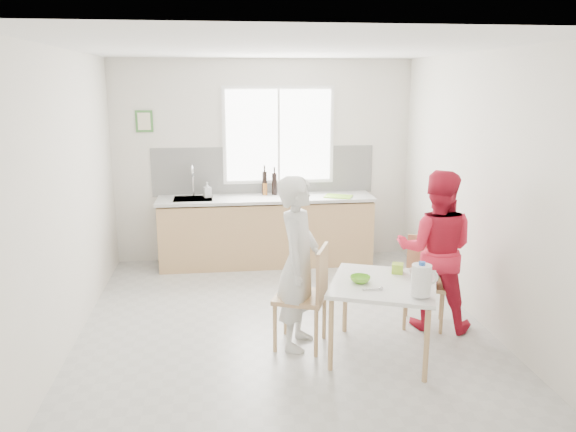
{
  "coord_description": "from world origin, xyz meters",
  "views": [
    {
      "loc": [
        -0.6,
        -5.29,
        2.4
      ],
      "look_at": [
        0.08,
        0.2,
        1.07
      ],
      "focal_mm": 35.0,
      "sensor_mm": 36.0,
      "label": 1
    }
  ],
  "objects_px": {
    "dining_table": "(383,290)",
    "milk_jug": "(422,280)",
    "person_red": "(436,250)",
    "wine_bottle_a": "(265,183)",
    "person_white": "(299,263)",
    "chair_left": "(308,292)",
    "wine_bottle_b": "(274,184)",
    "chair_far": "(425,277)",
    "bowl_white": "(420,273)",
    "bowl_green": "(360,279)"
  },
  "relations": [
    {
      "from": "dining_table",
      "to": "milk_jug",
      "type": "xyz_separation_m",
      "value": [
        0.2,
        -0.38,
        0.22
      ]
    },
    {
      "from": "bowl_green",
      "to": "person_red",
      "type": "bearing_deg",
      "value": 29.92
    },
    {
      "from": "milk_jug",
      "to": "wine_bottle_b",
      "type": "bearing_deg",
      "value": 126.67
    },
    {
      "from": "person_white",
      "to": "person_red",
      "type": "bearing_deg",
      "value": -58.23
    },
    {
      "from": "bowl_white",
      "to": "wine_bottle_b",
      "type": "distance_m",
      "value": 2.95
    },
    {
      "from": "dining_table",
      "to": "wine_bottle_a",
      "type": "height_order",
      "value": "wine_bottle_a"
    },
    {
      "from": "person_red",
      "to": "wine_bottle_a",
      "type": "bearing_deg",
      "value": -36.25
    },
    {
      "from": "person_white",
      "to": "wine_bottle_b",
      "type": "distance_m",
      "value": 2.59
    },
    {
      "from": "chair_far",
      "to": "person_red",
      "type": "distance_m",
      "value": 0.32
    },
    {
      "from": "person_white",
      "to": "wine_bottle_b",
      "type": "xyz_separation_m",
      "value": [
        0.04,
        2.57,
        0.27
      ]
    },
    {
      "from": "person_red",
      "to": "bowl_green",
      "type": "xyz_separation_m",
      "value": [
        -0.88,
        -0.51,
        -0.08
      ]
    },
    {
      "from": "person_red",
      "to": "wine_bottle_b",
      "type": "xyz_separation_m",
      "value": [
        -1.35,
        2.32,
        0.28
      ]
    },
    {
      "from": "person_white",
      "to": "milk_jug",
      "type": "relative_size",
      "value": 5.67
    },
    {
      "from": "wine_bottle_a",
      "to": "wine_bottle_b",
      "type": "relative_size",
      "value": 1.07
    },
    {
      "from": "person_red",
      "to": "wine_bottle_a",
      "type": "xyz_separation_m",
      "value": [
        -1.48,
        2.35,
        0.29
      ]
    },
    {
      "from": "milk_jug",
      "to": "wine_bottle_a",
      "type": "bearing_deg",
      "value": 128.63
    },
    {
      "from": "bowl_white",
      "to": "person_white",
      "type": "bearing_deg",
      "value": 171.7
    },
    {
      "from": "dining_table",
      "to": "chair_left",
      "type": "relative_size",
      "value": 1.2
    },
    {
      "from": "person_white",
      "to": "wine_bottle_a",
      "type": "distance_m",
      "value": 2.62
    },
    {
      "from": "milk_jug",
      "to": "chair_left",
      "type": "bearing_deg",
      "value": 164.46
    },
    {
      "from": "wine_bottle_a",
      "to": "person_red",
      "type": "bearing_deg",
      "value": -57.73
    },
    {
      "from": "chair_left",
      "to": "person_red",
      "type": "bearing_deg",
      "value": 123.81
    },
    {
      "from": "chair_far",
      "to": "person_red",
      "type": "relative_size",
      "value": 0.56
    },
    {
      "from": "dining_table",
      "to": "person_white",
      "type": "bearing_deg",
      "value": 158.52
    },
    {
      "from": "chair_left",
      "to": "bowl_green",
      "type": "relative_size",
      "value": 5.38
    },
    {
      "from": "bowl_green",
      "to": "milk_jug",
      "type": "distance_m",
      "value": 0.58
    },
    {
      "from": "person_white",
      "to": "bowl_white",
      "type": "bearing_deg",
      "value": -76.82
    },
    {
      "from": "chair_left",
      "to": "wine_bottle_b",
      "type": "height_order",
      "value": "wine_bottle_b"
    },
    {
      "from": "bowl_green",
      "to": "person_white",
      "type": "bearing_deg",
      "value": 153.49
    },
    {
      "from": "person_white",
      "to": "chair_left",
      "type": "bearing_deg",
      "value": -90.0
    },
    {
      "from": "chair_left",
      "to": "milk_jug",
      "type": "distance_m",
      "value": 1.08
    },
    {
      "from": "person_white",
      "to": "milk_jug",
      "type": "height_order",
      "value": "person_white"
    },
    {
      "from": "bowl_green",
      "to": "wine_bottle_b",
      "type": "bearing_deg",
      "value": 99.5
    },
    {
      "from": "chair_far",
      "to": "bowl_white",
      "type": "relative_size",
      "value": 4.52
    },
    {
      "from": "chair_left",
      "to": "person_white",
      "type": "xyz_separation_m",
      "value": [
        -0.08,
        0.03,
        0.27
      ]
    },
    {
      "from": "chair_far",
      "to": "wine_bottle_a",
      "type": "bearing_deg",
      "value": 143.94
    },
    {
      "from": "wine_bottle_b",
      "to": "chair_far",
      "type": "bearing_deg",
      "value": -59.62
    },
    {
      "from": "milk_jug",
      "to": "wine_bottle_b",
      "type": "height_order",
      "value": "wine_bottle_b"
    },
    {
      "from": "chair_far",
      "to": "bowl_white",
      "type": "height_order",
      "value": "chair_far"
    },
    {
      "from": "dining_table",
      "to": "wine_bottle_a",
      "type": "xyz_separation_m",
      "value": [
        -0.81,
        2.88,
        0.46
      ]
    },
    {
      "from": "bowl_white",
      "to": "milk_jug",
      "type": "distance_m",
      "value": 0.54
    },
    {
      "from": "dining_table",
      "to": "person_red",
      "type": "relative_size",
      "value": 0.73
    },
    {
      "from": "milk_jug",
      "to": "person_white",
      "type": "bearing_deg",
      "value": 165.69
    },
    {
      "from": "person_white",
      "to": "bowl_green",
      "type": "xyz_separation_m",
      "value": [
        0.51,
        -0.25,
        -0.08
      ]
    },
    {
      "from": "dining_table",
      "to": "wine_bottle_a",
      "type": "bearing_deg",
      "value": 105.63
    },
    {
      "from": "bowl_green",
      "to": "chair_far",
      "type": "bearing_deg",
      "value": 36.13
    },
    {
      "from": "dining_table",
      "to": "chair_far",
      "type": "xyz_separation_m",
      "value": [
        0.62,
        0.63,
        -0.13
      ]
    },
    {
      "from": "bowl_green",
      "to": "wine_bottle_b",
      "type": "relative_size",
      "value": 0.6
    },
    {
      "from": "chair_far",
      "to": "milk_jug",
      "type": "bearing_deg",
      "value": -91.36
    },
    {
      "from": "dining_table",
      "to": "bowl_green",
      "type": "height_order",
      "value": "bowl_green"
    }
  ]
}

